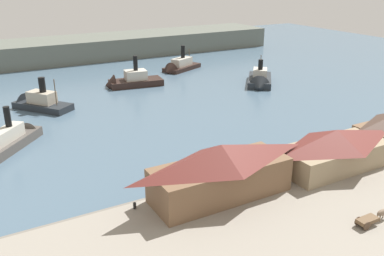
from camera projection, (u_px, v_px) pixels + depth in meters
The scene contains 13 objects.
ground_plane at pixel (206, 176), 70.77m from camera, with size 320.00×320.00×0.00m, color slate.
quay_promenade at pixel (296, 242), 52.61m from camera, with size 110.00×36.00×1.20m, color gray.
seawall_edge at pixel (218, 182), 67.65m from camera, with size 110.00×0.80×1.00m, color slate.
ferry_shed_west_terminal at pixel (221, 170), 60.78m from camera, with size 21.18×8.09×8.25m.
ferry_shed_customs_shed at pixel (335, 149), 69.88m from camera, with size 19.39×8.64×6.87m.
horse_cart at pixel (373, 217), 55.11m from camera, with size 5.89×1.53×1.87m.
mooring_post_west at pixel (135, 206), 58.73m from camera, with size 0.44×0.44×0.90m, color black.
ferry_moored_east at pixel (37, 102), 104.72m from camera, with size 14.19×16.27×9.96m.
ferry_mid_harbor at pixel (129, 81), 124.79m from camera, with size 17.84×8.86×11.12m.
ferry_approaching_west at pixel (260, 81), 125.87m from camera, with size 15.84×17.51×9.99m.
ferry_departing_north at pixel (178, 67), 144.21m from camera, with size 16.92×12.15×10.42m.
ferry_near_quay at pixel (12, 140), 81.95m from camera, with size 16.25×17.77×9.57m.
far_headland at pixel (58, 50), 159.04m from camera, with size 180.00×24.00×8.00m, color #60665B.
Camera 1 is at (-33.04, -54.00, 32.76)m, focal length 38.99 mm.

